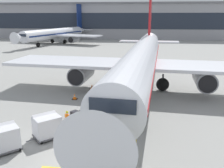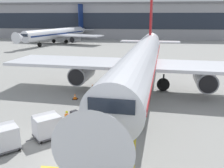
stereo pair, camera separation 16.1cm
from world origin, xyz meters
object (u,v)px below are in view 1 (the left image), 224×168
Objects in this scene: ground_crew_by_loader at (46,125)px; safety_cone_wingtip at (75,97)px; baggage_cart_second at (3,138)px; ground_crew_by_carts at (67,119)px; safety_cone_engine_keepout at (92,87)px; distant_airplane at (57,34)px; belt_loader at (88,115)px; ground_crew_marshaller at (86,112)px; baggage_cart_lead at (47,126)px; parked_airplane at (141,61)px.

ground_crew_by_loader is 9.07m from safety_cone_wingtip.
baggage_cart_second reaches higher than ground_crew_by_carts.
distant_airplane is at bearing 113.18° from safety_cone_engine_keepout.
belt_loader is 0.46m from ground_crew_marshaller.
baggage_cart_lead is 1.00× the size of baggage_cart_second.
baggage_cart_second is 3.83× the size of safety_cone_wingtip.
belt_loader is 6.65× the size of safety_cone_engine_keepout.
baggage_cart_lead is 1.46× the size of ground_crew_by_carts.
belt_loader reaches higher than safety_cone_wingtip.
parked_airplane reaches higher than belt_loader.
safety_cone_wingtip is at bearing 91.86° from baggage_cart_lead.
ground_crew_by_carts is 7.99m from safety_cone_wingtip.
baggage_cart_lead is 13.14m from safety_cone_engine_keepout.
ground_crew_by_carts and ground_crew_marshaller have the same top height.
baggage_cart_lead is 69.87m from distant_airplane.
belt_loader is at bearing -46.14° from ground_crew_marshaller.
safety_cone_engine_keepout is (0.95, 13.09, -0.64)m from baggage_cart_lead.
distant_airplane reaches higher than baggage_cart_lead.
baggage_cart_second is at bearing -74.08° from distant_airplane.
ground_crew_marshaller is at bearing -115.57° from parked_airplane.
distant_airplane reaches higher than safety_cone_engine_keepout.
distant_airplane reaches higher than belt_loader.
baggage_cart_lead is at bearing -71.77° from distant_airplane.
ground_crew_by_carts reaches higher than safety_cone_wingtip.
baggage_cart_second is 5.02m from ground_crew_by_carts.
baggage_cart_lead is 3.42× the size of safety_cone_engine_keepout.
ground_crew_by_carts is 2.62× the size of safety_cone_wingtip.
distant_airplane is (-21.54, 57.14, 3.05)m from safety_cone_wingtip.
ground_crew_by_loader is at bearing 122.69° from baggage_cart_lead.
safety_cone_wingtip is (-2.66, 5.97, -0.67)m from ground_crew_marshaller.
parked_airplane reaches higher than distant_airplane.
belt_loader is 2.85× the size of ground_crew_marshaller.
parked_airplane is 60.55m from distant_airplane.
parked_airplane is 13.49m from ground_crew_by_carts.
baggage_cart_second is 3.42× the size of safety_cone_engine_keepout.
ground_crew_by_carts is at bearing -88.71° from safety_cone_engine_keepout.
belt_loader is 1.95× the size of baggage_cart_second.
baggage_cart_lead is at bearing -57.31° from ground_crew_by_loader.
safety_cone_wingtip is at bearing 100.97° from ground_crew_by_carts.
belt_loader is 2.11m from ground_crew_by_carts.
ground_crew_by_loader is at bearing -134.91° from belt_loader.
ground_crew_marshaller is 67.63m from distant_airplane.
ground_crew_by_loader is at bearing -118.98° from parked_airplane.
ground_crew_by_carts is at bearing -79.03° from safety_cone_wingtip.
parked_airplane is 65.34× the size of safety_cone_wingtip.
baggage_cart_lead is 3.83× the size of safety_cone_wingtip.
safety_cone_wingtip is (-1.25, -3.90, -0.04)m from safety_cone_engine_keepout.
ground_crew_by_loader is at bearing -71.81° from distant_airplane.
safety_cone_wingtip is (-0.30, 9.19, -0.68)m from baggage_cart_lead.
baggage_cart_lead is at bearing -132.51° from belt_loader.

